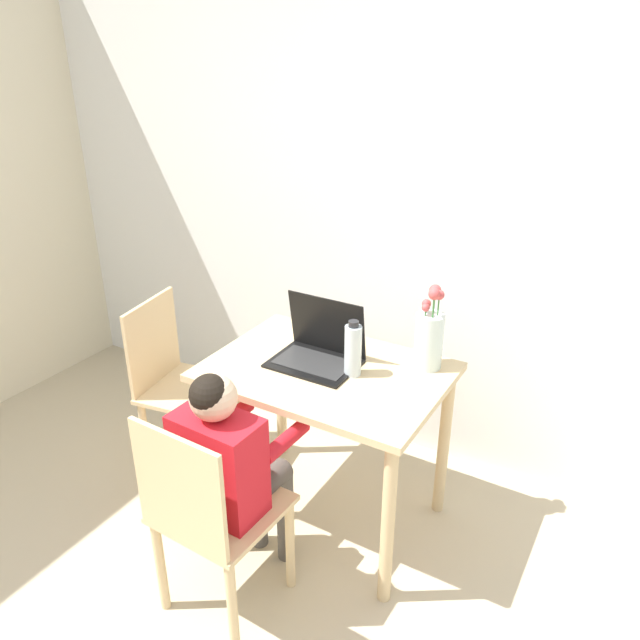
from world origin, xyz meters
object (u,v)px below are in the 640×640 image
(chair_occupied, at_px, (210,516))
(person_seated, at_px, (230,460))
(flower_vase, at_px, (429,336))
(water_bottle, at_px, (353,350))
(chair_spare, at_px, (179,384))
(laptop, at_px, (319,347))

(chair_occupied, xyz_separation_m, person_seated, (0.00, 0.12, 0.16))
(chair_occupied, distance_m, person_seated, 0.20)
(flower_vase, height_order, water_bottle, flower_vase)
(chair_spare, distance_m, person_seated, 0.88)
(chair_occupied, distance_m, laptop, 0.78)
(water_bottle, bearing_deg, flower_vase, 42.44)
(chair_occupied, relative_size, laptop, 2.47)
(laptop, bearing_deg, flower_vase, 23.23)
(chair_occupied, bearing_deg, person_seated, -90.00)
(chair_occupied, relative_size, flower_vase, 2.46)
(laptop, xyz_separation_m, water_bottle, (0.17, -0.03, 0.05))
(chair_spare, bearing_deg, flower_vase, -87.01)
(chair_spare, distance_m, flower_vase, 1.25)
(chair_occupied, height_order, water_bottle, water_bottle)
(water_bottle, bearing_deg, laptop, 168.82)
(chair_spare, bearing_deg, water_bottle, -96.91)
(laptop, height_order, water_bottle, laptop)
(chair_occupied, relative_size, chair_spare, 1.00)
(laptop, bearing_deg, water_bottle, -11.60)
(chair_spare, height_order, laptop, laptop)
(laptop, distance_m, water_bottle, 0.18)
(chair_spare, height_order, flower_vase, flower_vase)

